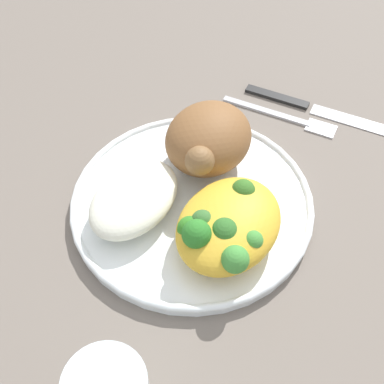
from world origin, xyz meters
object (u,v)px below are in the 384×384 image
mac_cheese_with_broccoli (227,225)px  fork (285,116)px  knife (311,107)px  plate (192,203)px  rice_pile (134,198)px  roasted_chicken (208,139)px

mac_cheese_with_broccoli → fork: (-0.20, -0.03, -0.03)m
fork → knife: (-0.03, 0.02, 0.00)m
plate → rice_pile: bearing=-45.2°
plate → fork: size_ratio=1.72×
roasted_chicken → fork: roasted_chicken is taller
plate → roasted_chicken: 0.07m
knife → rice_pile: bearing=-19.0°
rice_pile → mac_cheese_with_broccoli: size_ratio=0.91×
roasted_chicken → plate: bearing=14.4°
fork → mac_cheese_with_broccoli: bearing=8.5°
roasted_chicken → rice_pile: 0.10m
rice_pile → mac_cheese_with_broccoli: bearing=99.4°
fork → knife: knife is taller
plate → roasted_chicken: size_ratio=2.34×
rice_pile → mac_cheese_with_broccoli: (-0.02, 0.09, 0.01)m
mac_cheese_with_broccoli → knife: mac_cheese_with_broccoli is taller
plate → roasted_chicken: bearing=-165.6°
plate → rice_pile: (0.04, -0.04, 0.02)m
knife → roasted_chicken: bearing=-20.8°
mac_cheese_with_broccoli → fork: 0.20m
plate → fork: (-0.17, 0.02, -0.01)m
plate → rice_pile: size_ratio=2.33×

